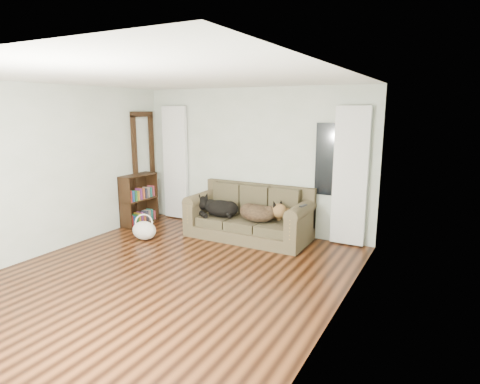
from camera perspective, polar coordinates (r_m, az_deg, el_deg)
The scene contains 15 objects.
floor at distance 5.64m, azimuth -9.97°, elevation -11.66°, with size 5.00×5.00×0.00m, color black.
ceiling at distance 5.20m, azimuth -11.02°, elevation 15.69°, with size 5.00×5.00×0.00m, color white.
wall_back at distance 7.36m, azimuth 1.80°, elevation 4.54°, with size 4.50×0.04×2.60m, color silver.
wall_left at distance 6.89m, azimuth -25.27°, elevation 2.92°, with size 0.04×5.00×2.60m, color silver.
wall_right at distance 4.26m, azimuth 13.93°, elevation -1.15°, with size 0.04×5.00×2.60m, color silver.
curtain_left at distance 8.21m, azimuth -9.16°, elevation 4.09°, with size 0.55×0.08×2.25m, color white.
curtain_right at distance 6.70m, azimuth 15.39°, elevation 2.10°, with size 0.55×0.08×2.25m, color white.
window_pane at distance 6.80m, azimuth 12.73°, elevation 4.50°, with size 0.50×0.03×1.20m, color black.
door_casing at distance 8.26m, azimuth -13.46°, elevation 3.26°, with size 0.07×0.60×2.10m, color black.
sofa at distance 6.98m, azimuth 1.18°, elevation -2.98°, with size 2.13×0.92×0.87m, color #46412C.
dog_black_lab at distance 7.15m, azimuth -3.00°, elevation -2.38°, with size 0.69×0.48×0.29m, color black.
dog_shepherd at distance 6.81m, azimuth 2.84°, elevation -3.01°, with size 0.70×0.49×0.31m, color black.
tv_remote at distance 6.38m, azimuth 8.97°, elevation -1.93°, with size 0.05×0.17×0.02m, color black.
tote_bag at distance 7.15m, azimuth -13.46°, elevation -5.35°, with size 0.44×0.34×0.32m, color white.
bookshelf at distance 8.05m, azimuth -14.18°, elevation -0.97°, with size 0.30×0.79×0.98m, color black.
Camera 1 is at (3.26, -4.03, 2.23)m, focal length 30.00 mm.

